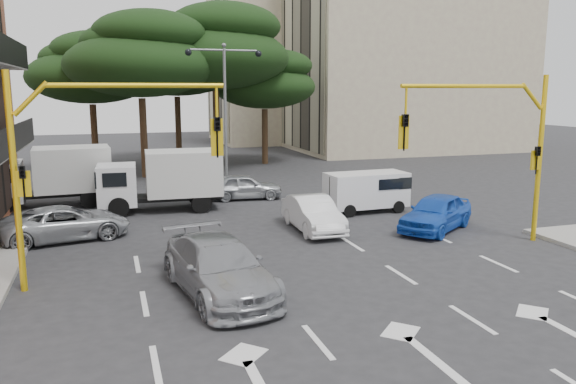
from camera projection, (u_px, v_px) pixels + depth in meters
name	position (u px, v px, depth m)	size (l,w,h in m)	color
ground	(339.00, 282.00, 16.26)	(120.00, 120.00, 0.00)	#28282B
median_strip	(227.00, 188.00, 31.23)	(1.40, 6.00, 0.15)	gray
apartment_beige_near	(406.00, 46.00, 50.55)	(20.20, 12.15, 18.70)	tan
apartment_beige_far	(291.00, 62.00, 59.86)	(16.20, 12.15, 16.70)	tan
pine_left_near	(141.00, 54.00, 34.26)	(9.15, 9.15, 10.23)	#382616
pine_center	(216.00, 47.00, 37.51)	(9.98, 9.98, 11.16)	#382616
pine_left_far	(91.00, 68.00, 37.23)	(8.32, 8.32, 9.30)	#382616
pine_right	(265.00, 79.00, 40.97)	(7.49, 7.49, 8.37)	#382616
pine_back	(177.00, 60.00, 41.72)	(9.15, 9.15, 10.23)	#382616
signal_mast_right	(499.00, 136.00, 19.48)	(5.79, 0.37, 6.00)	yellow
signal_mast_left	(84.00, 149.00, 15.38)	(5.79, 0.37, 6.00)	yellow
street_lamp_center	(225.00, 91.00, 30.26)	(4.16, 0.36, 7.77)	slate
car_white_hatch	(313.00, 214.00, 22.05)	(1.43, 4.10, 1.35)	white
car_blue_compact	(436.00, 212.00, 22.09)	(1.69, 4.21, 1.43)	blue
car_silver_wagon	(219.00, 267.00, 15.18)	(2.11, 5.19, 1.51)	#94969B
car_silver_cross_a	(66.00, 223.00, 20.71)	(2.10, 4.56, 1.27)	#A2A5AA
car_silver_cross_b	(244.00, 186.00, 28.41)	(1.53, 3.80, 1.30)	#AAAEB3
van_white	(366.00, 192.00, 25.43)	(1.65, 3.66, 1.83)	white
box_truck_a	(50.00, 177.00, 26.44)	(2.40, 5.71, 2.81)	silver
box_truck_b	(162.00, 181.00, 25.60)	(2.34, 5.57, 2.74)	white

